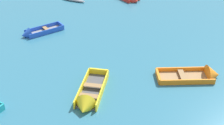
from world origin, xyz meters
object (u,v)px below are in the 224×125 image
(rowboat_blue_midfield_right, at_px, (35,33))
(rowboat_yellow_back_row_center, at_px, (88,99))
(kayak_grey_far_right, at_px, (73,0))
(rowboat_orange_outer_right, at_px, (203,75))

(rowboat_blue_midfield_right, xyz_separation_m, rowboat_yellow_back_row_center, (4.91, -10.06, 0.04))
(kayak_grey_far_right, distance_m, rowboat_yellow_back_row_center, 18.83)
(rowboat_orange_outer_right, xyz_separation_m, rowboat_yellow_back_row_center, (-8.34, -2.10, 0.05))
(rowboat_orange_outer_right, xyz_separation_m, kayak_grey_far_right, (-10.04, 16.65, -0.04))
(rowboat_orange_outer_right, relative_size, kayak_grey_far_right, 1.45)
(rowboat_yellow_back_row_center, bearing_deg, rowboat_orange_outer_right, 14.14)
(rowboat_blue_midfield_right, distance_m, kayak_grey_far_right, 9.27)
(rowboat_blue_midfield_right, distance_m, rowboat_yellow_back_row_center, 11.19)
(rowboat_blue_midfield_right, relative_size, kayak_grey_far_right, 1.27)
(kayak_grey_far_right, bearing_deg, rowboat_orange_outer_right, -58.92)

